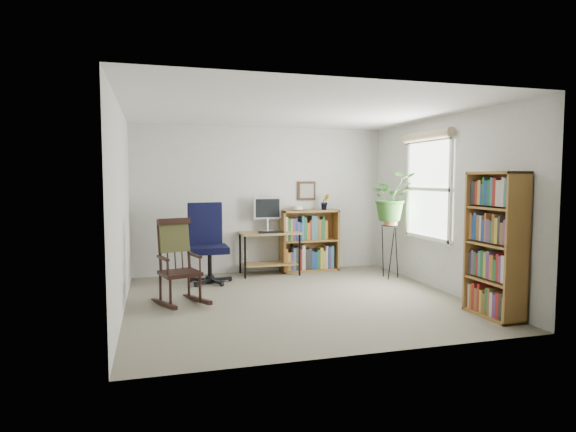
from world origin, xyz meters
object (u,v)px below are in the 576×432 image
object	(u,v)px
office_chair	(209,243)
low_bookshelf	(309,240)
rocking_chair	(180,261)
tall_bookshelf	(495,245)
desk	(269,253)

from	to	relation	value
office_chair	low_bookshelf	size ratio (longest dim) A/B	1.18
rocking_chair	low_bookshelf	distance (m)	2.76
office_chair	low_bookshelf	distance (m)	1.81
office_chair	rocking_chair	world-z (taller)	office_chair
office_chair	low_bookshelf	world-z (taller)	office_chair
office_chair	tall_bookshelf	xyz separation A→B (m)	(2.88, -2.62, 0.21)
tall_bookshelf	rocking_chair	bearing A→B (deg)	156.14
office_chair	rocking_chair	bearing A→B (deg)	-122.13
desk	low_bookshelf	bearing A→B (deg)	9.48
office_chair	rocking_chair	size ratio (longest dim) A/B	1.13
desk	rocking_chair	distance (m)	2.15
desk	low_bookshelf	xyz separation A→B (m)	(0.72, 0.12, 0.17)
office_chair	rocking_chair	xyz separation A→B (m)	(-0.49, -1.13, -0.07)
desk	tall_bookshelf	world-z (taller)	tall_bookshelf
office_chair	rocking_chair	distance (m)	1.23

